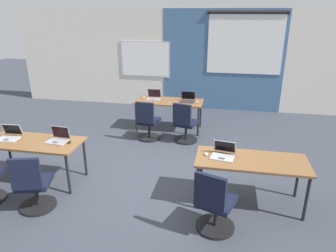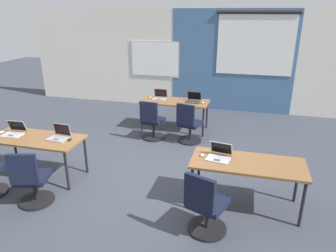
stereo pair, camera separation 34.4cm
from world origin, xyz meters
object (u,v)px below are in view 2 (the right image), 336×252
chair_near_left_inner (32,182)px  laptop_far_left (160,97)px  mouse_near_left_inner (70,139)px  laptop_far_right (193,100)px  mouse_near_right_inner (202,155)px  laptop_near_left_end (14,132)px  laptop_near_left_inner (59,135)px  desk_near_left (36,141)px  desk_far_center (175,103)px  laptop_near_right_inner (219,155)px  chair_far_right (189,126)px  chair_near_right_inner (205,208)px  desk_near_right (247,166)px  mouse_far_right (203,102)px  chair_far_left (152,123)px  mouse_far_left (150,97)px  mouse_near_left_end (2,132)px

chair_near_left_inner → laptop_far_left: 3.80m
mouse_near_left_inner → chair_near_left_inner: 0.92m
laptop_far_right → mouse_near_right_inner: 2.89m
mouse_near_left_inner → laptop_near_left_end: 1.08m
laptop_near_left_inner → laptop_near_left_end: 0.87m
desk_near_left → desk_far_center: (1.75, 2.80, 0.00)m
laptop_near_right_inner → laptop_near_left_end: size_ratio=1.07×
desk_near_left → laptop_far_left: size_ratio=4.72×
mouse_near_left_inner → mouse_near_right_inner: bearing=-0.4°
laptop_far_left → chair_far_right: bearing=-43.8°
chair_near_right_inner → laptop_near_left_end: laptop_near_left_end is taller
desk_near_right → laptop_near_left_inner: (-3.09, 0.09, 0.11)m
chair_near_left_inner → chair_near_right_inner: size_ratio=1.00×
desk_far_center → chair_near_left_inner: (-1.29, -3.58, -0.28)m
laptop_near_left_inner → laptop_far_right: size_ratio=1.03×
mouse_near_left_inner → mouse_far_right: 3.27m
laptop_far_left → mouse_far_right: bearing=-7.8°
desk_near_right → chair_far_left: (-2.09, 2.07, -0.28)m
laptop_far_left → desk_near_left: bearing=-116.9°
mouse_near_left_inner → chair_near_left_inner: chair_near_left_inner is taller
mouse_far_right → chair_far_right: bearing=-105.0°
mouse_near_left_inner → chair_near_right_inner: 2.55m
laptop_far_right → chair_near_left_inner: bearing=-113.9°
laptop_near_left_inner → mouse_far_right: bearing=57.4°
mouse_near_left_inner → chair_far_left: chair_far_left is taller
desk_far_center → laptop_far_right: bearing=5.9°
laptop_far_right → mouse_far_left: size_ratio=3.19×
desk_far_center → laptop_far_right: laptop_far_right is taller
mouse_near_left_end → chair_near_left_inner: bearing=-34.7°
desk_near_right → chair_far_right: 2.46m
laptop_near_left_inner → laptop_near_right_inner: 2.68m
laptop_near_left_inner → mouse_near_right_inner: bearing=2.8°
chair_near_left_inner → laptop_far_left: (0.89, 3.68, 0.39)m
mouse_far_right → laptop_near_left_end: (-2.87, -2.74, 0.03)m
chair_near_left_inner → laptop_near_left_end: size_ratio=2.60×
desk_near_left → laptop_near_left_inner: laptop_near_left_inner is taller
chair_far_right → chair_near_right_inner: (0.79, -2.85, 0.00)m
desk_near_left → mouse_near_left_end: 0.71m
desk_near_left → chair_near_right_inner: 3.13m
laptop_near_right_inner → laptop_near_left_end: bearing=-170.3°
desk_near_left → chair_far_right: bearing=43.1°
mouse_near_left_inner → mouse_near_left_end: 1.34m
laptop_far_right → mouse_far_right: (0.23, -0.06, -0.03)m
laptop_near_left_inner → laptop_near_right_inner: bearing=2.9°
desk_near_right → chair_far_left: chair_far_left is taller
chair_far_right → mouse_near_right_inner: 2.18m
laptop_near_left_inner → mouse_far_right: (2.01, 2.70, -0.03)m
desk_near_left → chair_far_right: size_ratio=1.74×
chair_near_right_inner → mouse_near_left_end: (-3.73, 0.78, 0.36)m
laptop_near_right_inner → chair_near_right_inner: size_ratio=0.41×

